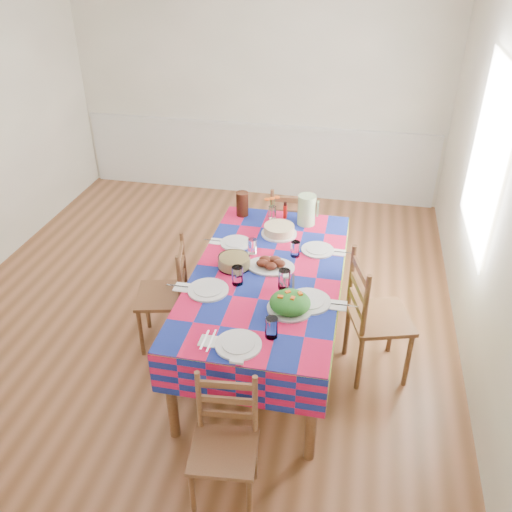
{
  "coord_description": "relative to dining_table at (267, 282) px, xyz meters",
  "views": [
    {
      "loc": [
        1.3,
        -3.87,
        3.0
      ],
      "look_at": [
        0.57,
        -0.34,
        0.78
      ],
      "focal_mm": 38.0,
      "sensor_mm": 36.0,
      "label": 1
    }
  ],
  "objects": [
    {
      "name": "setting_near_head",
      "position": [
        0.04,
        -0.79,
        0.12
      ],
      "size": [
        0.47,
        0.31,
        0.14
      ],
      "color": "silver",
      "rests_on": "dining_table"
    },
    {
      "name": "chair_left",
      "position": [
        -0.82,
        0.01,
        -0.25
      ],
      "size": [
        0.48,
        0.49,
        0.93
      ],
      "rotation": [
        0.0,
        0.0,
        -1.34
      ],
      "color": "brown",
      "rests_on": "room"
    },
    {
      "name": "chair_near",
      "position": [
        -0.0,
        -1.29,
        -0.28
      ],
      "size": [
        0.42,
        0.4,
        0.86
      ],
      "rotation": [
        0.0,
        0.0,
        0.1
      ],
      "color": "brown",
      "rests_on": "room"
    },
    {
      "name": "serving_utensils",
      "position": [
        0.19,
        -0.13,
        0.09
      ],
      "size": [
        0.13,
        0.29,
        0.01
      ],
      "color": "black",
      "rests_on": "dining_table"
    },
    {
      "name": "chair_far",
      "position": [
        0.0,
        1.29,
        -0.24
      ],
      "size": [
        0.43,
        0.41,
        0.93
      ],
      "rotation": [
        0.0,
        0.0,
        3.18
      ],
      "color": "brown",
      "rests_on": "room"
    },
    {
      "name": "salad_platter",
      "position": [
        0.23,
        -0.41,
        0.14
      ],
      "size": [
        0.31,
        0.31,
        0.13
      ],
      "color": "silver",
      "rests_on": "dining_table"
    },
    {
      "name": "name_card",
      "position": [
        0.0,
        -0.99,
        0.1
      ],
      "size": [
        0.08,
        0.03,
        0.02
      ],
      "primitive_type": "cube",
      "color": "silver",
      "rests_on": "dining_table"
    },
    {
      "name": "setting_left_near",
      "position": [
        -0.31,
        -0.27,
        0.12
      ],
      "size": [
        0.53,
        0.32,
        0.14
      ],
      "rotation": [
        0.0,
        0.0,
        1.57
      ],
      "color": "silver",
      "rests_on": "dining_table"
    },
    {
      "name": "window_right",
      "position": [
        1.53,
        0.87,
        0.79
      ],
      "size": [
        0.0,
        1.4,
        1.4
      ],
      "primitive_type": "plane",
      "rotation": [
        0.0,
        -1.57,
        0.0
      ],
      "color": "white",
      "rests_on": "room"
    },
    {
      "name": "dining_table",
      "position": [
        0.0,
        0.0,
        0.0
      ],
      "size": [
        1.1,
        2.04,
        0.79
      ],
      "color": "brown",
      "rests_on": "room"
    },
    {
      "name": "setting_right_near",
      "position": [
        0.28,
        -0.26,
        0.12
      ],
      "size": [
        0.57,
        0.33,
        0.15
      ],
      "rotation": [
        0.0,
        0.0,
        -1.57
      ],
      "color": "silver",
      "rests_on": "dining_table"
    },
    {
      "name": "room",
      "position": [
        -0.7,
        0.57,
        0.64
      ],
      "size": [
        4.58,
        5.08,
        2.78
      ],
      "color": "brown",
      "rests_on": "ground"
    },
    {
      "name": "cake",
      "position": [
        -0.01,
        0.59,
        0.13
      ],
      "size": [
        0.3,
        0.3,
        0.08
      ],
      "color": "silver",
      "rests_on": "dining_table"
    },
    {
      "name": "setting_left_far",
      "position": [
        -0.28,
        0.33,
        0.12
      ],
      "size": [
        0.46,
        0.28,
        0.12
      ],
      "rotation": [
        0.0,
        0.0,
        1.57
      ],
      "color": "silver",
      "rests_on": "dining_table"
    },
    {
      "name": "wainscot",
      "position": [
        -0.7,
        3.05,
        -0.22
      ],
      "size": [
        4.41,
        0.06,
        0.92
      ],
      "color": "silver",
      "rests_on": "room"
    },
    {
      "name": "flower_vase",
      "position": [
        -0.12,
        0.87,
        0.18
      ],
      "size": [
        0.14,
        0.11,
        0.22
      ],
      "color": "white",
      "rests_on": "dining_table"
    },
    {
      "name": "tea_pitcher",
      "position": [
        -0.39,
        0.87,
        0.2
      ],
      "size": [
        0.11,
        0.11,
        0.22
      ],
      "primitive_type": "cylinder",
      "color": "#32160B",
      "rests_on": "dining_table"
    },
    {
      "name": "green_pitcher",
      "position": [
        0.18,
        0.82,
        0.22
      ],
      "size": [
        0.15,
        0.15,
        0.26
      ],
      "primitive_type": "cylinder",
      "color": "#A3C98E",
      "rests_on": "dining_table"
    },
    {
      "name": "meat_platter",
      "position": [
        0.01,
        0.07,
        0.12
      ],
      "size": [
        0.37,
        0.26,
        0.07
      ],
      "color": "silver",
      "rests_on": "dining_table"
    },
    {
      "name": "pasta_bowl",
      "position": [
        -0.26,
        0.03,
        0.13
      ],
      "size": [
        0.24,
        0.24,
        0.09
      ],
      "color": "white",
      "rests_on": "dining_table"
    },
    {
      "name": "setting_right_far",
      "position": [
        0.28,
        0.35,
        0.12
      ],
      "size": [
        0.49,
        0.28,
        0.12
      ],
      "rotation": [
        0.0,
        0.0,
        -1.57
      ],
      "color": "silver",
      "rests_on": "dining_table"
    },
    {
      "name": "chair_right",
      "position": [
        0.81,
        -0.01,
        -0.2
      ],
      "size": [
        0.55,
        0.56,
        1.02
      ],
      "rotation": [
        0.0,
        0.0,
        1.87
      ],
      "color": "brown",
      "rests_on": "room"
    },
    {
      "name": "hot_sauce",
      "position": [
        -0.01,
        0.9,
        0.16
      ],
      "size": [
        0.04,
        0.04,
        0.15
      ],
      "primitive_type": "cylinder",
      "color": "red",
      "rests_on": "dining_table"
    }
  ]
}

